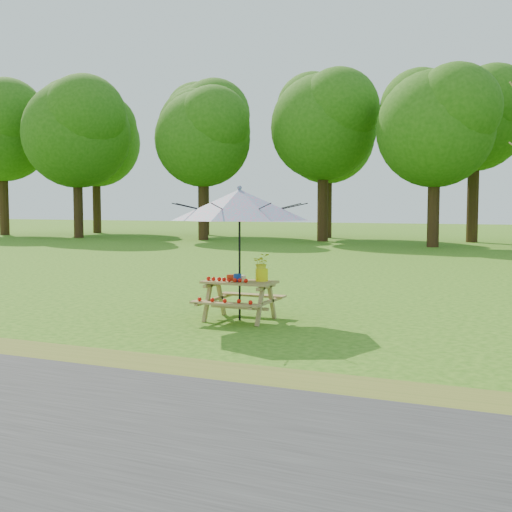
% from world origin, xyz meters
% --- Properties ---
extents(ground, '(120.00, 120.00, 0.00)m').
position_xyz_m(ground, '(0.00, 0.00, 0.00)').
color(ground, '#2C6112').
rests_on(ground, ground).
extents(treeline, '(60.00, 12.00, 16.00)m').
position_xyz_m(treeline, '(0.00, 22.00, 8.00)').
color(treeline, '#245B0F').
rests_on(treeline, ground).
extents(picnic_table, '(1.20, 1.32, 0.67)m').
position_xyz_m(picnic_table, '(2.58, 0.50, 0.33)').
color(picnic_table, '#A08048').
rests_on(picnic_table, ground).
extents(patio_umbrella, '(2.52, 2.52, 2.27)m').
position_xyz_m(patio_umbrella, '(2.58, 0.50, 1.95)').
color(patio_umbrella, black).
rests_on(patio_umbrella, ground).
extents(produce_bins, '(0.29, 0.45, 0.13)m').
position_xyz_m(produce_bins, '(2.52, 0.51, 0.72)').
color(produce_bins, '#BE320F').
rests_on(produce_bins, picnic_table).
extents(tomatoes_row, '(0.77, 0.13, 0.07)m').
position_xyz_m(tomatoes_row, '(2.43, 0.32, 0.71)').
color(tomatoes_row, red).
rests_on(tomatoes_row, picnic_table).
extents(flower_bucket, '(0.36, 0.34, 0.47)m').
position_xyz_m(flower_bucket, '(2.93, 0.63, 0.92)').
color(flower_bucket, '#FFF40D').
rests_on(flower_bucket, picnic_table).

